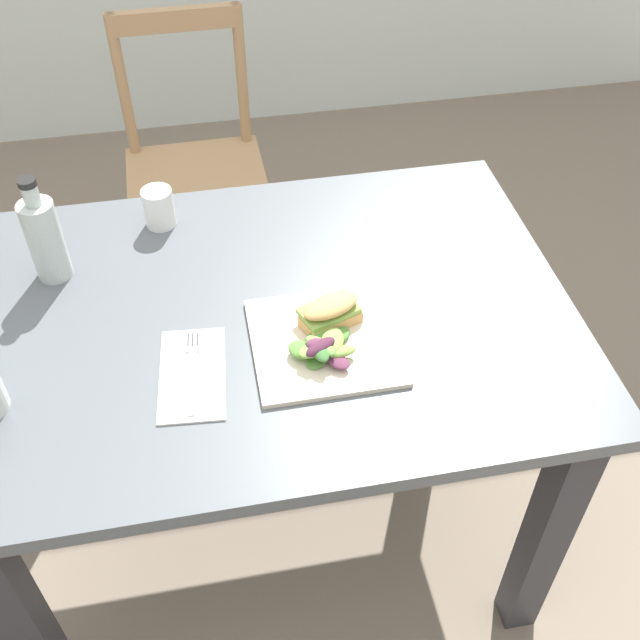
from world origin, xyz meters
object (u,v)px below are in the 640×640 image
dining_table (268,362)px  cup_extra_side (159,208)px  sandwich_half_front (330,312)px  fork_on_napkin (192,365)px  bottle_cold_brew (46,242)px  plate_lunch (324,342)px  chair_wooden_far (195,170)px

dining_table → cup_extra_side: cup_extra_side is taller
sandwich_half_front → fork_on_napkin: bearing=-168.4°
fork_on_napkin → bottle_cold_brew: (-0.24, 0.29, 0.07)m
dining_table → bottle_cold_brew: size_ratio=5.22×
plate_lunch → cup_extra_side: cup_extra_side is taller
dining_table → fork_on_napkin: 0.23m
dining_table → bottle_cold_brew: bottle_cold_brew is taller
plate_lunch → bottle_cold_brew: 0.55m
sandwich_half_front → cup_extra_side: (-0.28, 0.36, 0.00)m
plate_lunch → dining_table: bearing=132.1°
dining_table → plate_lunch: bearing=-47.9°
dining_table → chair_wooden_far: bearing=95.6°
dining_table → sandwich_half_front: sandwich_half_front is taller
cup_extra_side → dining_table: bearing=-59.8°
dining_table → chair_wooden_far: 0.95m
dining_table → fork_on_napkin: (-0.14, -0.12, 0.15)m
plate_lunch → bottle_cold_brew: bearing=149.4°
plate_lunch → cup_extra_side: 0.48m
sandwich_half_front → bottle_cold_brew: 0.55m
chair_wooden_far → sandwich_half_front: bearing=-78.5°
chair_wooden_far → plate_lunch: bearing=-79.9°
sandwich_half_front → fork_on_napkin: 0.26m
cup_extra_side → sandwich_half_front: bearing=-51.8°
chair_wooden_far → fork_on_napkin: (-0.05, -1.05, 0.30)m
plate_lunch → sandwich_half_front: bearing=65.1°
dining_table → sandwich_half_front: bearing=-29.9°
fork_on_napkin → cup_extra_side: size_ratio=2.25×
dining_table → bottle_cold_brew: 0.47m
dining_table → bottle_cold_brew: (-0.38, 0.18, 0.22)m
fork_on_napkin → cup_extra_side: 0.42m
fork_on_napkin → bottle_cold_brew: 0.39m
plate_lunch → fork_on_napkin: 0.23m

